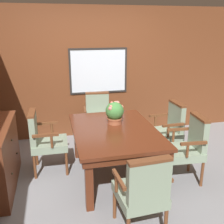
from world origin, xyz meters
name	(u,v)px	position (x,y,z in m)	size (l,w,h in m)	color
ground_plane	(113,182)	(0.00, 0.00, 0.00)	(14.00, 14.00, 0.00)	gray
wall_back	(91,73)	(0.00, 1.83, 1.23)	(7.20, 0.08, 2.45)	brown
dining_table	(114,135)	(0.07, 0.18, 0.63)	(1.14, 1.57, 0.72)	#562614
chair_head_near	(143,191)	(0.07, -0.99, 0.52)	(0.54, 0.54, 0.94)	brown
chair_right_far	(168,128)	(1.03, 0.51, 0.52)	(0.53, 0.53, 0.94)	brown
chair_left_far	(44,139)	(-0.90, 0.54, 0.52)	(0.52, 0.52, 0.94)	brown
chair_head_far	(98,116)	(0.04, 1.35, 0.52)	(0.54, 0.54, 0.94)	brown
chair_right_near	(187,146)	(1.02, -0.16, 0.52)	(0.54, 0.54, 0.94)	brown
potted_plant	(115,113)	(0.12, 0.40, 0.89)	(0.27, 0.27, 0.33)	#9E5638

